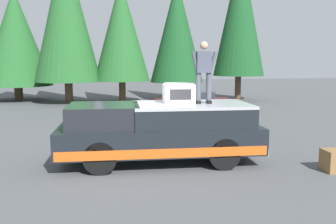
{
  "coord_description": "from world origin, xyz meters",
  "views": [
    {
      "loc": [
        -9.85,
        0.34,
        2.83
      ],
      "look_at": [
        0.65,
        -1.05,
        1.35
      ],
      "focal_mm": 39.65,
      "sensor_mm": 36.0,
      "label": 1
    }
  ],
  "objects_px": {
    "person_on_truck_bed": "(204,71)",
    "pickup_truck": "(160,132)",
    "compressor_unit": "(179,93)",
    "wooden_crate": "(335,161)",
    "parked_car_maroon": "(194,102)"
  },
  "relations": [
    {
      "from": "compressor_unit",
      "to": "person_on_truck_bed",
      "type": "relative_size",
      "value": 0.5
    },
    {
      "from": "person_on_truck_bed",
      "to": "pickup_truck",
      "type": "bearing_deg",
      "value": 89.14
    },
    {
      "from": "compressor_unit",
      "to": "pickup_truck",
      "type": "bearing_deg",
      "value": 109.21
    },
    {
      "from": "person_on_truck_bed",
      "to": "wooden_crate",
      "type": "height_order",
      "value": "person_on_truck_bed"
    },
    {
      "from": "pickup_truck",
      "to": "wooden_crate",
      "type": "bearing_deg",
      "value": -107.82
    },
    {
      "from": "compressor_unit",
      "to": "wooden_crate",
      "type": "relative_size",
      "value": 1.5
    },
    {
      "from": "pickup_truck",
      "to": "wooden_crate",
      "type": "height_order",
      "value": "pickup_truck"
    },
    {
      "from": "compressor_unit",
      "to": "wooden_crate",
      "type": "distance_m",
      "value": 4.44
    },
    {
      "from": "parked_car_maroon",
      "to": "wooden_crate",
      "type": "relative_size",
      "value": 7.32
    },
    {
      "from": "compressor_unit",
      "to": "person_on_truck_bed",
      "type": "xyz_separation_m",
      "value": [
        -0.21,
        -0.65,
        0.62
      ]
    },
    {
      "from": "compressor_unit",
      "to": "parked_car_maroon",
      "type": "bearing_deg",
      "value": -14.02
    },
    {
      "from": "wooden_crate",
      "to": "compressor_unit",
      "type": "bearing_deg",
      "value": 67.25
    },
    {
      "from": "pickup_truck",
      "to": "parked_car_maroon",
      "type": "xyz_separation_m",
      "value": [
        9.53,
        -2.89,
        -0.29
      ]
    },
    {
      "from": "person_on_truck_bed",
      "to": "wooden_crate",
      "type": "relative_size",
      "value": 3.02
    },
    {
      "from": "person_on_truck_bed",
      "to": "wooden_crate",
      "type": "distance_m",
      "value": 4.12
    }
  ]
}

